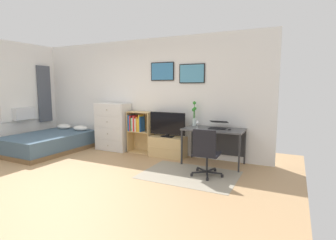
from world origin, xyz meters
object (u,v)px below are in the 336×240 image
Objects in this scene: tv_stand at (168,147)px; bamboo_vase at (194,115)px; office_chair at (206,152)px; computer_mouse at (230,129)px; bed at (49,142)px; desk at (215,134)px; bookshelf at (139,128)px; wine_glass at (197,122)px; laptop at (218,125)px; dresser at (113,127)px; television at (167,125)px.

bamboo_vase reaches higher than tv_stand.
computer_mouse is at bearing 71.43° from office_chair.
computer_mouse is at bearing 9.30° from bed.
desk is 2.29× the size of bamboo_vase.
computer_mouse reaches higher than bed.
office_chair is (1.99, -0.97, -0.14)m from bookshelf.
bed is 4.07m from office_chair.
computer_mouse is (4.29, 0.67, 0.54)m from bed.
office_chair is (4.06, -0.11, 0.24)m from bed.
tv_stand is at bearing 174.11° from computer_mouse.
computer_mouse is at bearing -5.89° from tv_stand.
tv_stand is 1.52m from computer_mouse.
bookshelf is at bearing 170.50° from wine_glass.
laptop reaches higher than office_chair.
bed is 3.65m from bamboo_vase.
bed is 2.06× the size of bookshelf.
office_chair is at bearing -1.02° from bed.
desk is at bearing 94.10° from office_chair.
bamboo_vase is at bearing 164.29° from desk.
bamboo_vase is at bearing 163.07° from laptop.
bed reaches higher than tv_stand.
dresser is 1.37× the size of office_chair.
desk is (1.90, -0.09, 0.02)m from bookshelf.
bed is 19.65× the size of computer_mouse.
dresser is 1.56m from tv_stand.
bed is at bearing -171.16° from computer_mouse.
tv_stand is 1.55× the size of bamboo_vase.
bamboo_vase reaches higher than office_chair.
bed is 2.38× the size of television.
bamboo_vase is at bearing 2.04° from bookshelf.
desk is (3.97, 0.77, 0.39)m from bed.
laptop is (1.17, -0.03, 0.57)m from tv_stand.
laptop is 0.44m from wine_glass.
desk is 0.89m from office_chair.
computer_mouse is 0.66m from wine_glass.
bookshelf reaches higher than wine_glass.
computer_mouse is at bearing -2.56° from dresser.
dresser reaches higher than bed.
dresser reaches higher than office_chair.
tv_stand is 0.95m from bamboo_vase.
tv_stand is (2.87, 0.81, 0.01)m from bed.
laptop reaches higher than bed.
dresser is 2.22× the size of bamboo_vase.
office_chair reaches higher than desk.
bamboo_vase reaches higher than laptop.
computer_mouse is (0.32, -0.10, 0.14)m from desk.
bookshelf is (0.72, 0.07, 0.00)m from dresser.
tv_stand is 0.95× the size of television.
tv_stand is 0.95× the size of office_chair.
bookshelf is at bearing 177.20° from desk.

